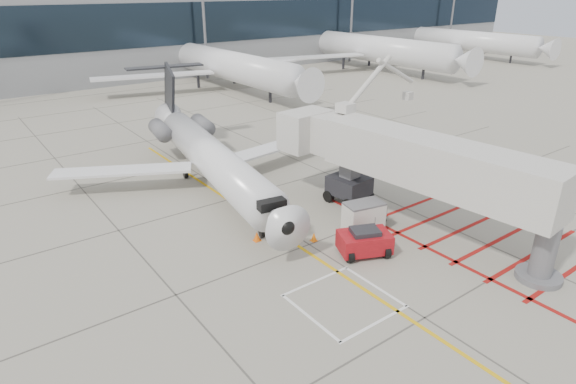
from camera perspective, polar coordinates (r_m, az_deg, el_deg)
ground_plane at (r=24.47m, az=8.51°, el=-9.90°), size 260.00×260.00×0.00m
regional_jet at (r=31.82m, az=-7.96°, el=5.26°), size 25.78×30.37×7.12m
jet_bridge at (r=27.77m, az=16.77°, el=2.20°), size 10.69×19.59×7.53m
pushback_tug at (r=26.03m, az=9.05°, el=-5.74°), size 3.15×2.63×1.57m
baggage_cart at (r=29.14m, az=9.96°, el=-2.97°), size 2.07×1.67×1.13m
ground_power_unit at (r=28.38m, az=8.94°, el=-2.93°), size 2.46×1.73×1.77m
cone_nose at (r=27.27m, az=-3.71°, el=-5.24°), size 0.41×0.41×0.57m
cone_side at (r=27.25m, az=3.09°, el=-5.33°), size 0.36×0.36×0.51m
terminal_building at (r=87.97m, az=-21.00°, el=17.78°), size 180.00×28.00×14.00m
terminal_glass_band at (r=74.57m, az=-17.81°, el=18.21°), size 180.00×0.10×6.00m
bg_aircraft_c at (r=69.10m, az=-7.90°, el=16.89°), size 34.81×38.68×11.60m
bg_aircraft_d at (r=85.94m, az=9.35°, el=18.32°), size 37.40×41.56×12.47m
bg_aircraft_e at (r=106.24m, az=19.88°, el=17.91°), size 33.97×37.74×11.32m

